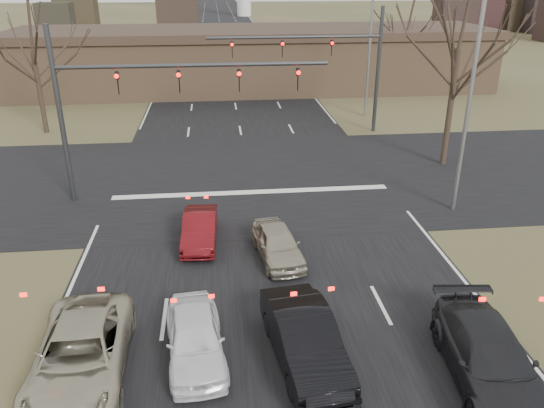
{
  "coord_description": "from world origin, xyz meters",
  "views": [
    {
      "loc": [
        -1.6,
        -11.04,
        10.08
      ],
      "look_at": [
        0.35,
        7.04,
        2.0
      ],
      "focal_mm": 35.0,
      "sensor_mm": 36.0,
      "label": 1
    }
  ],
  "objects_px": {
    "streetlight_right_near": "(467,87)",
    "car_silver_suv": "(81,354)",
    "car_silver_ahead": "(278,244)",
    "streetlight_right_far": "(368,38)",
    "car_red_ahead": "(200,229)",
    "building": "(253,59)",
    "car_white_sedan": "(195,338)",
    "car_black_hatch": "(305,339)",
    "mast_arm_near": "(133,92)",
    "car_charcoal_sedan": "(489,358)",
    "mast_arm_far": "(336,56)"
  },
  "relations": [
    {
      "from": "streetlight_right_far",
      "to": "car_silver_ahead",
      "type": "bearing_deg",
      "value": -113.21
    },
    {
      "from": "car_black_hatch",
      "to": "car_silver_ahead",
      "type": "relative_size",
      "value": 1.24
    },
    {
      "from": "streetlight_right_near",
      "to": "car_red_ahead",
      "type": "height_order",
      "value": "streetlight_right_near"
    },
    {
      "from": "mast_arm_near",
      "to": "car_silver_suv",
      "type": "relative_size",
      "value": 2.34
    },
    {
      "from": "building",
      "to": "car_charcoal_sedan",
      "type": "height_order",
      "value": "building"
    },
    {
      "from": "mast_arm_near",
      "to": "mast_arm_far",
      "type": "distance_m",
      "value": 15.17
    },
    {
      "from": "mast_arm_near",
      "to": "streetlight_right_far",
      "type": "distance_m",
      "value": 20.2
    },
    {
      "from": "mast_arm_near",
      "to": "car_white_sedan",
      "type": "bearing_deg",
      "value": -76.86
    },
    {
      "from": "streetlight_right_far",
      "to": "car_black_hatch",
      "type": "relative_size",
      "value": 2.19
    },
    {
      "from": "streetlight_right_near",
      "to": "car_white_sedan",
      "type": "xyz_separation_m",
      "value": [
        -11.28,
        -8.89,
        -4.92
      ]
    },
    {
      "from": "mast_arm_near",
      "to": "car_silver_suv",
      "type": "bearing_deg",
      "value": -91.05
    },
    {
      "from": "car_white_sedan",
      "to": "car_black_hatch",
      "type": "height_order",
      "value": "car_black_hatch"
    },
    {
      "from": "streetlight_right_far",
      "to": "car_red_ahead",
      "type": "bearing_deg",
      "value": -121.81
    },
    {
      "from": "mast_arm_far",
      "to": "car_white_sedan",
      "type": "xyz_separation_m",
      "value": [
        -8.64,
        -21.89,
        -4.35
      ]
    },
    {
      "from": "mast_arm_near",
      "to": "streetlight_right_near",
      "type": "distance_m",
      "value": 14.38
    },
    {
      "from": "building",
      "to": "mast_arm_near",
      "type": "xyz_separation_m",
      "value": [
        -7.23,
        -25.0,
        2.41
      ]
    },
    {
      "from": "streetlight_right_near",
      "to": "car_charcoal_sedan",
      "type": "bearing_deg",
      "value": -108.47
    },
    {
      "from": "streetlight_right_near",
      "to": "car_white_sedan",
      "type": "height_order",
      "value": "streetlight_right_near"
    },
    {
      "from": "mast_arm_far",
      "to": "car_silver_ahead",
      "type": "xyz_separation_m",
      "value": [
        -5.68,
        -16.57,
        -4.39
      ]
    },
    {
      "from": "car_silver_ahead",
      "to": "streetlight_right_far",
      "type": "bearing_deg",
      "value": 58.89
    },
    {
      "from": "car_red_ahead",
      "to": "car_silver_ahead",
      "type": "xyz_separation_m",
      "value": [
        2.94,
        -1.61,
        0.02
      ]
    },
    {
      "from": "car_silver_suv",
      "to": "car_silver_ahead",
      "type": "height_order",
      "value": "car_silver_suv"
    },
    {
      "from": "car_charcoal_sedan",
      "to": "car_black_hatch",
      "type": "bearing_deg",
      "value": 170.82
    },
    {
      "from": "car_white_sedan",
      "to": "car_silver_ahead",
      "type": "distance_m",
      "value": 6.09
    },
    {
      "from": "car_silver_ahead",
      "to": "car_white_sedan",
      "type": "bearing_deg",
      "value": -126.94
    },
    {
      "from": "streetlight_right_far",
      "to": "car_white_sedan",
      "type": "distance_m",
      "value": 28.86
    },
    {
      "from": "car_silver_ahead",
      "to": "mast_arm_far",
      "type": "bearing_deg",
      "value": 63.17
    },
    {
      "from": "streetlight_right_near",
      "to": "car_charcoal_sedan",
      "type": "xyz_separation_m",
      "value": [
        -3.56,
        -10.64,
        -4.86
      ]
    },
    {
      "from": "streetlight_right_near",
      "to": "car_silver_suv",
      "type": "relative_size",
      "value": 1.93
    },
    {
      "from": "mast_arm_near",
      "to": "car_black_hatch",
      "type": "bearing_deg",
      "value": -64.93
    },
    {
      "from": "mast_arm_far",
      "to": "streetlight_right_far",
      "type": "height_order",
      "value": "streetlight_right_far"
    },
    {
      "from": "mast_arm_far",
      "to": "car_silver_ahead",
      "type": "distance_m",
      "value": 18.06
    },
    {
      "from": "car_black_hatch",
      "to": "car_red_ahead",
      "type": "distance_m",
      "value": 8.01
    },
    {
      "from": "car_silver_suv",
      "to": "car_red_ahead",
      "type": "relative_size",
      "value": 1.4
    },
    {
      "from": "mast_arm_near",
      "to": "streetlight_right_near",
      "type": "xyz_separation_m",
      "value": [
        14.05,
        -3.0,
        0.51
      ]
    },
    {
      "from": "car_black_hatch",
      "to": "car_silver_ahead",
      "type": "height_order",
      "value": "car_black_hatch"
    },
    {
      "from": "streetlight_right_near",
      "to": "car_black_hatch",
      "type": "height_order",
      "value": "streetlight_right_near"
    },
    {
      "from": "car_black_hatch",
      "to": "car_red_ahead",
      "type": "height_order",
      "value": "car_black_hatch"
    },
    {
      "from": "streetlight_right_far",
      "to": "car_charcoal_sedan",
      "type": "bearing_deg",
      "value": -98.35
    },
    {
      "from": "mast_arm_near",
      "to": "car_charcoal_sedan",
      "type": "distance_m",
      "value": 17.75
    },
    {
      "from": "car_silver_suv",
      "to": "car_red_ahead",
      "type": "xyz_separation_m",
      "value": [
        3.02,
        7.38,
        -0.11
      ]
    },
    {
      "from": "building",
      "to": "car_charcoal_sedan",
      "type": "distance_m",
      "value": 38.83
    },
    {
      "from": "car_silver_suv",
      "to": "mast_arm_near",
      "type": "bearing_deg",
      "value": 87.26
    },
    {
      "from": "building",
      "to": "car_black_hatch",
      "type": "bearing_deg",
      "value": -92.2
    },
    {
      "from": "car_red_ahead",
      "to": "car_silver_suv",
      "type": "bearing_deg",
      "value": -109.75
    },
    {
      "from": "building",
      "to": "streetlight_right_near",
      "type": "relative_size",
      "value": 4.24
    },
    {
      "from": "building",
      "to": "car_silver_suv",
      "type": "xyz_separation_m",
      "value": [
        -7.46,
        -37.34,
        -1.94
      ]
    },
    {
      "from": "car_black_hatch",
      "to": "mast_arm_near",
      "type": "bearing_deg",
      "value": 107.86
    },
    {
      "from": "building",
      "to": "car_white_sedan",
      "type": "height_order",
      "value": "building"
    },
    {
      "from": "mast_arm_far",
      "to": "car_silver_ahead",
      "type": "relative_size",
      "value": 3.03
    }
  ]
}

